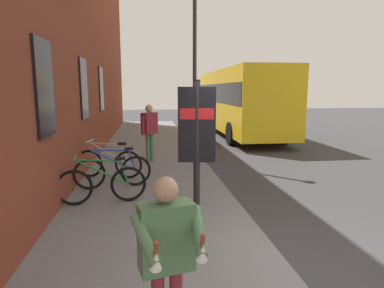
{
  "coord_description": "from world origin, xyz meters",
  "views": [
    {
      "loc": [
        -3.79,
        1.81,
        2.38
      ],
      "look_at": [
        2.09,
        1.01,
        1.4
      ],
      "focal_mm": 30.93,
      "sensor_mm": 36.0,
      "label": 1
    }
  ],
  "objects_px": {
    "transit_info_sign": "(197,135)",
    "city_bus": "(238,98)",
    "bicycle_nearest_sign": "(109,163)",
    "pedestrian_near_bus": "(149,127)",
    "bicycle_by_door": "(113,171)",
    "street_lamp": "(195,60)",
    "tourist_with_hotdogs": "(167,248)",
    "bicycle_beside_lamp": "(102,184)"
  },
  "relations": [
    {
      "from": "bicycle_nearest_sign",
      "to": "pedestrian_near_bus",
      "type": "xyz_separation_m",
      "value": [
        1.85,
        -1.07,
        0.71
      ]
    },
    {
      "from": "bicycle_nearest_sign",
      "to": "street_lamp",
      "type": "bearing_deg",
      "value": -52.69
    },
    {
      "from": "bicycle_beside_lamp",
      "to": "tourist_with_hotdogs",
      "type": "distance_m",
      "value": 4.19
    },
    {
      "from": "bicycle_nearest_sign",
      "to": "city_bus",
      "type": "height_order",
      "value": "city_bus"
    },
    {
      "from": "transit_info_sign",
      "to": "pedestrian_near_bus",
      "type": "relative_size",
      "value": 1.34
    },
    {
      "from": "city_bus",
      "to": "pedestrian_near_bus",
      "type": "bearing_deg",
      "value": 144.72
    },
    {
      "from": "city_bus",
      "to": "street_lamp",
      "type": "distance_m",
      "value": 7.54
    },
    {
      "from": "bicycle_beside_lamp",
      "to": "transit_info_sign",
      "type": "relative_size",
      "value": 0.74
    },
    {
      "from": "pedestrian_near_bus",
      "to": "bicycle_beside_lamp",
      "type": "bearing_deg",
      "value": 165.57
    },
    {
      "from": "transit_info_sign",
      "to": "tourist_with_hotdogs",
      "type": "bearing_deg",
      "value": 165.25
    },
    {
      "from": "tourist_with_hotdogs",
      "to": "street_lamp",
      "type": "xyz_separation_m",
      "value": [
        7.9,
        -1.37,
        2.18
      ]
    },
    {
      "from": "street_lamp",
      "to": "pedestrian_near_bus",
      "type": "bearing_deg",
      "value": 92.32
    },
    {
      "from": "bicycle_beside_lamp",
      "to": "transit_info_sign",
      "type": "xyz_separation_m",
      "value": [
        -1.81,
        -1.64,
        1.21
      ]
    },
    {
      "from": "bicycle_by_door",
      "to": "street_lamp",
      "type": "xyz_separation_m",
      "value": [
        2.82,
        -2.31,
        2.77
      ]
    },
    {
      "from": "bicycle_by_door",
      "to": "pedestrian_near_bus",
      "type": "height_order",
      "value": "pedestrian_near_bus"
    },
    {
      "from": "transit_info_sign",
      "to": "city_bus",
      "type": "height_order",
      "value": "city_bus"
    },
    {
      "from": "pedestrian_near_bus",
      "to": "tourist_with_hotdogs",
      "type": "distance_m",
      "value": 7.84
    },
    {
      "from": "bicycle_by_door",
      "to": "bicycle_nearest_sign",
      "type": "bearing_deg",
      "value": 12.33
    },
    {
      "from": "bicycle_nearest_sign",
      "to": "city_bus",
      "type": "distance_m",
      "value": 10.43
    },
    {
      "from": "bicycle_beside_lamp",
      "to": "pedestrian_near_bus",
      "type": "xyz_separation_m",
      "value": [
        3.83,
        -0.99,
        0.71
      ]
    },
    {
      "from": "tourist_with_hotdogs",
      "to": "street_lamp",
      "type": "height_order",
      "value": "street_lamp"
    },
    {
      "from": "bicycle_by_door",
      "to": "city_bus",
      "type": "bearing_deg",
      "value": -30.66
    },
    {
      "from": "bicycle_beside_lamp",
      "to": "city_bus",
      "type": "bearing_deg",
      "value": -28.53
    },
    {
      "from": "bicycle_by_door",
      "to": "street_lamp",
      "type": "bearing_deg",
      "value": -39.33
    },
    {
      "from": "bicycle_beside_lamp",
      "to": "street_lamp",
      "type": "xyz_separation_m",
      "value": [
        3.89,
        -2.43,
        2.77
      ]
    },
    {
      "from": "tourist_with_hotdogs",
      "to": "transit_info_sign",
      "type": "bearing_deg",
      "value": -14.75
    },
    {
      "from": "city_bus",
      "to": "pedestrian_near_bus",
      "type": "relative_size",
      "value": 5.86
    },
    {
      "from": "bicycle_beside_lamp",
      "to": "bicycle_nearest_sign",
      "type": "distance_m",
      "value": 1.98
    },
    {
      "from": "bicycle_by_door",
      "to": "pedestrian_near_bus",
      "type": "relative_size",
      "value": 0.98
    },
    {
      "from": "bicycle_nearest_sign",
      "to": "city_bus",
      "type": "relative_size",
      "value": 0.16
    },
    {
      "from": "bicycle_by_door",
      "to": "street_lamp",
      "type": "height_order",
      "value": "street_lamp"
    },
    {
      "from": "transit_info_sign",
      "to": "tourist_with_hotdogs",
      "type": "height_order",
      "value": "transit_info_sign"
    },
    {
      "from": "bicycle_beside_lamp",
      "to": "bicycle_by_door",
      "type": "xyz_separation_m",
      "value": [
        1.07,
        -0.12,
        0.0
      ]
    },
    {
      "from": "pedestrian_near_bus",
      "to": "transit_info_sign",
      "type": "bearing_deg",
      "value": -173.43
    },
    {
      "from": "bicycle_by_door",
      "to": "tourist_with_hotdogs",
      "type": "height_order",
      "value": "tourist_with_hotdogs"
    },
    {
      "from": "transit_info_sign",
      "to": "pedestrian_near_bus",
      "type": "bearing_deg",
      "value": 6.57
    },
    {
      "from": "pedestrian_near_bus",
      "to": "street_lamp",
      "type": "height_order",
      "value": "street_lamp"
    },
    {
      "from": "transit_info_sign",
      "to": "bicycle_nearest_sign",
      "type": "bearing_deg",
      "value": 24.36
    },
    {
      "from": "street_lamp",
      "to": "tourist_with_hotdogs",
      "type": "bearing_deg",
      "value": 170.17
    },
    {
      "from": "city_bus",
      "to": "street_lamp",
      "type": "relative_size",
      "value": 1.97
    },
    {
      "from": "transit_info_sign",
      "to": "city_bus",
      "type": "bearing_deg",
      "value": -18.33
    },
    {
      "from": "bicycle_by_door",
      "to": "street_lamp",
      "type": "relative_size",
      "value": 0.33
    }
  ]
}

